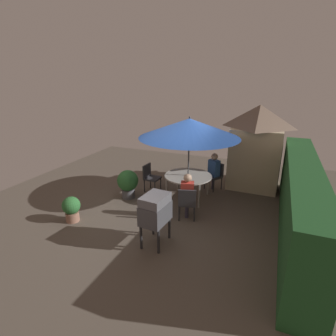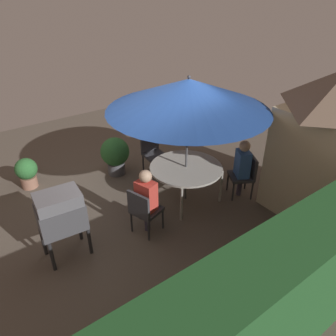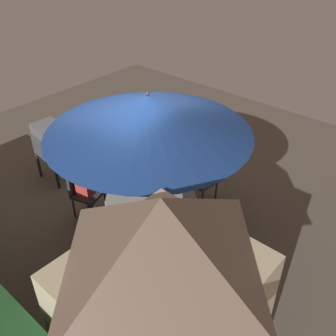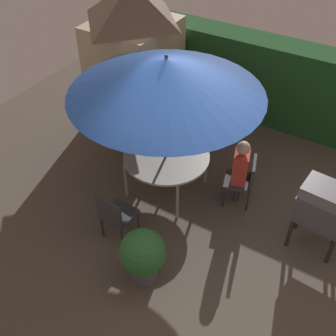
{
  "view_description": "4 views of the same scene",
  "coord_description": "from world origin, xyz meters",
  "px_view_note": "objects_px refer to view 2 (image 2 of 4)",
  "views": [
    {
      "loc": [
        6.46,
        2.78,
        3.63
      ],
      "look_at": [
        -0.02,
        0.12,
        1.21
      ],
      "focal_mm": 28.39,
      "sensor_mm": 36.0,
      "label": 1
    },
    {
      "loc": [
        2.71,
        4.68,
        3.95
      ],
      "look_at": [
        -0.42,
        0.41,
        0.85
      ],
      "focal_mm": 34.27,
      "sensor_mm": 36.0,
      "label": 2
    },
    {
      "loc": [
        -4.14,
        3.85,
        4.53
      ],
      "look_at": [
        -0.7,
        -0.1,
        0.99
      ],
      "focal_mm": 40.41,
      "sensor_mm": 36.0,
      "label": 3
    },
    {
      "loc": [
        1.92,
        -4.09,
        5.14
      ],
      "look_at": [
        -0.46,
        -0.11,
        1.07
      ],
      "focal_mm": 44.2,
      "sensor_mm": 36.0,
      "label": 4
    }
  ],
  "objects_px": {
    "chair_far_side": "(245,173)",
    "potted_plant_by_shed": "(115,154)",
    "garden_shed": "(330,145)",
    "person_in_red": "(146,194)",
    "chair_toward_hedge": "(153,151)",
    "potted_plant_by_grill": "(27,172)",
    "patio_table": "(186,169)",
    "person_in_blue": "(243,162)",
    "chair_near_shed": "(143,209)",
    "patio_umbrella": "(188,95)",
    "bbq_grill": "(61,213)"
  },
  "relations": [
    {
      "from": "patio_table",
      "to": "person_in_red",
      "type": "xyz_separation_m",
      "value": [
        1.18,
        0.36,
        0.07
      ]
    },
    {
      "from": "patio_table",
      "to": "patio_umbrella",
      "type": "height_order",
      "value": "patio_umbrella"
    },
    {
      "from": "chair_toward_hedge",
      "to": "person_in_blue",
      "type": "bearing_deg",
      "value": 115.49
    },
    {
      "from": "potted_plant_by_shed",
      "to": "potted_plant_by_grill",
      "type": "height_order",
      "value": "potted_plant_by_shed"
    },
    {
      "from": "bbq_grill",
      "to": "person_in_red",
      "type": "relative_size",
      "value": 0.95
    },
    {
      "from": "patio_table",
      "to": "chair_near_shed",
      "type": "relative_size",
      "value": 1.61
    },
    {
      "from": "potted_plant_by_grill",
      "to": "person_in_blue",
      "type": "xyz_separation_m",
      "value": [
        -3.5,
        2.94,
        0.4
      ]
    },
    {
      "from": "chair_far_side",
      "to": "potted_plant_by_grill",
      "type": "distance_m",
      "value": 4.66
    },
    {
      "from": "potted_plant_by_grill",
      "to": "patio_table",
      "type": "bearing_deg",
      "value": 136.48
    },
    {
      "from": "potted_plant_by_shed",
      "to": "person_in_red",
      "type": "bearing_deg",
      "value": 76.57
    },
    {
      "from": "person_in_red",
      "to": "person_in_blue",
      "type": "bearing_deg",
      "value": 174.62
    },
    {
      "from": "patio_umbrella",
      "to": "bbq_grill",
      "type": "bearing_deg",
      "value": 1.78
    },
    {
      "from": "chair_near_shed",
      "to": "person_in_blue",
      "type": "relative_size",
      "value": 0.71
    },
    {
      "from": "patio_table",
      "to": "bbq_grill",
      "type": "relative_size",
      "value": 1.21
    },
    {
      "from": "patio_table",
      "to": "garden_shed",
      "type": "bearing_deg",
      "value": 135.88
    },
    {
      "from": "chair_toward_hedge",
      "to": "potted_plant_by_grill",
      "type": "xyz_separation_m",
      "value": [
        2.59,
        -1.03,
        -0.14
      ]
    },
    {
      "from": "garden_shed",
      "to": "chair_far_side",
      "type": "bearing_deg",
      "value": -57.14
    },
    {
      "from": "chair_toward_hedge",
      "to": "person_in_red",
      "type": "height_order",
      "value": "person_in_red"
    },
    {
      "from": "patio_table",
      "to": "potted_plant_by_grill",
      "type": "relative_size",
      "value": 2.11
    },
    {
      "from": "garden_shed",
      "to": "person_in_red",
      "type": "distance_m",
      "value": 3.39
    },
    {
      "from": "person_in_red",
      "to": "person_in_blue",
      "type": "xyz_separation_m",
      "value": [
        -2.18,
        0.21,
        0.0
      ]
    },
    {
      "from": "chair_near_shed",
      "to": "person_in_blue",
      "type": "bearing_deg",
      "value": 175.45
    },
    {
      "from": "chair_far_side",
      "to": "person_in_red",
      "type": "relative_size",
      "value": 0.71
    },
    {
      "from": "patio_umbrella",
      "to": "chair_near_shed",
      "type": "height_order",
      "value": "patio_umbrella"
    },
    {
      "from": "bbq_grill",
      "to": "chair_toward_hedge",
      "type": "xyz_separation_m",
      "value": [
        -2.65,
        -1.43,
        -0.33
      ]
    },
    {
      "from": "garden_shed",
      "to": "person_in_red",
      "type": "bearing_deg",
      "value": -25.15
    },
    {
      "from": "patio_table",
      "to": "chair_far_side",
      "type": "xyz_separation_m",
      "value": [
        -1.08,
        0.61,
        -0.19
      ]
    },
    {
      "from": "patio_table",
      "to": "potted_plant_by_grill",
      "type": "bearing_deg",
      "value": -43.52
    },
    {
      "from": "garden_shed",
      "to": "chair_near_shed",
      "type": "bearing_deg",
      "value": -24.18
    },
    {
      "from": "bbq_grill",
      "to": "potted_plant_by_shed",
      "type": "distance_m",
      "value": 2.65
    },
    {
      "from": "garden_shed",
      "to": "chair_far_side",
      "type": "relative_size",
      "value": 3.09
    },
    {
      "from": "person_in_blue",
      "to": "potted_plant_by_grill",
      "type": "bearing_deg",
      "value": -40.02
    },
    {
      "from": "chair_toward_hedge",
      "to": "person_in_blue",
      "type": "relative_size",
      "value": 0.71
    },
    {
      "from": "chair_toward_hedge",
      "to": "patio_umbrella",
      "type": "bearing_deg",
      "value": 86.05
    },
    {
      "from": "bbq_grill",
      "to": "person_in_blue",
      "type": "distance_m",
      "value": 3.6
    },
    {
      "from": "chair_far_side",
      "to": "person_in_blue",
      "type": "height_order",
      "value": "person_in_blue"
    },
    {
      "from": "patio_table",
      "to": "person_in_blue",
      "type": "bearing_deg",
      "value": 150.45
    },
    {
      "from": "patio_table",
      "to": "person_in_red",
      "type": "bearing_deg",
      "value": 17.22
    },
    {
      "from": "chair_near_shed",
      "to": "chair_far_side",
      "type": "distance_m",
      "value": 2.35
    },
    {
      "from": "garden_shed",
      "to": "patio_table",
      "type": "bearing_deg",
      "value": -44.12
    },
    {
      "from": "patio_umbrella",
      "to": "bbq_grill",
      "type": "height_order",
      "value": "patio_umbrella"
    },
    {
      "from": "person_in_blue",
      "to": "bbq_grill",
      "type": "bearing_deg",
      "value": -7.83
    },
    {
      "from": "patio_umbrella",
      "to": "potted_plant_by_shed",
      "type": "relative_size",
      "value": 3.29
    },
    {
      "from": "chair_far_side",
      "to": "chair_toward_hedge",
      "type": "distance_m",
      "value": 2.19
    },
    {
      "from": "chair_far_side",
      "to": "potted_plant_by_shed",
      "type": "xyz_separation_m",
      "value": [
        1.75,
        -2.36,
        -0.01
      ]
    },
    {
      "from": "garden_shed",
      "to": "person_in_red",
      "type": "relative_size",
      "value": 2.21
    },
    {
      "from": "chair_toward_hedge",
      "to": "person_in_blue",
      "type": "height_order",
      "value": "person_in_blue"
    },
    {
      "from": "chair_near_shed",
      "to": "person_in_blue",
      "type": "xyz_separation_m",
      "value": [
        -2.26,
        0.18,
        0.26
      ]
    },
    {
      "from": "bbq_grill",
      "to": "person_in_blue",
      "type": "height_order",
      "value": "person_in_blue"
    },
    {
      "from": "bbq_grill",
      "to": "person_in_red",
      "type": "height_order",
      "value": "person_in_red"
    }
  ]
}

